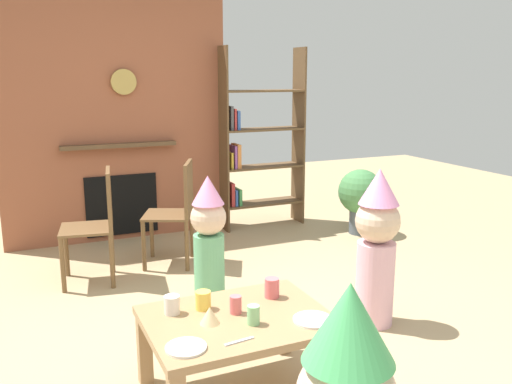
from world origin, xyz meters
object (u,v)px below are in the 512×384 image
paper_cup_near_left (172,305)px  potted_plant_tall (360,195)px  birthday_cake_slice (210,315)px  dining_chair_left (98,219)px  paper_cup_near_right (203,300)px  paper_plate_rear (313,320)px  coffee_table (238,330)px  child_by_the_chairs (209,236)px  paper_cup_center (253,315)px  paper_plate_front (186,348)px  paper_cup_far_right (272,288)px  child_in_pink (377,244)px  dining_chair_middle (178,207)px  bookshelf (256,146)px  paper_cup_far_left (236,305)px

paper_cup_near_left → potted_plant_tall: (2.54, 2.02, -0.07)m
birthday_cake_slice → dining_chair_left: size_ratio=0.11×
paper_cup_near_right → paper_plate_rear: (0.45, -0.35, -0.04)m
coffee_table → child_by_the_chairs: bearing=77.6°
dining_chair_left → paper_cup_center: bearing=111.7°
paper_plate_front → potted_plant_tall: potted_plant_tall is taller
potted_plant_tall → coffee_table: bearing=-135.8°
coffee_table → birthday_cake_slice: (-0.15, -0.01, 0.11)m
paper_plate_rear → paper_cup_near_right: bearing=141.8°
paper_cup_far_right → potted_plant_tall: potted_plant_tall is taller
paper_plate_rear → birthday_cake_slice: 0.51m
dining_chair_left → potted_plant_tall: (2.65, 0.27, -0.10)m
child_in_pink → child_by_the_chairs: size_ratio=1.12×
coffee_table → paper_cup_near_right: bearing=128.3°
paper_cup_near_right → paper_cup_far_right: paper_cup_far_right is taller
child_by_the_chairs → dining_chair_middle: (0.02, 0.84, 0.02)m
bookshelf → paper_cup_near_left: (-1.68, -2.72, -0.39)m
paper_cup_near_right → dining_chair_middle: 1.94m
bookshelf → dining_chair_middle: bookshelf is taller
paper_cup_far_right → birthday_cake_slice: (-0.42, -0.17, -0.01)m
paper_cup_far_right → potted_plant_tall: 2.85m
bookshelf → paper_cup_near_left: size_ratio=20.06×
bookshelf → dining_chair_left: bookshelf is taller
paper_plate_rear → child_by_the_chairs: (-0.05, 1.40, 0.05)m
paper_cup_center → child_in_pink: bearing=25.0°
paper_cup_center → paper_plate_front: size_ratio=0.52×
paper_cup_far_right → paper_plate_rear: size_ratio=0.55×
dining_chair_left → paper_cup_far_right: bearing=120.0°
paper_cup_center → birthday_cake_slice: (-0.19, 0.09, -0.00)m
paper_cup_near_left → birthday_cake_slice: size_ratio=0.95×
paper_cup_far_right → coffee_table: bearing=-149.3°
coffee_table → paper_cup_near_right: paper_cup_near_right is taller
paper_plate_rear → birthday_cake_slice: birthday_cake_slice is taller
child_by_the_chairs → dining_chair_middle: 0.84m
dining_chair_middle → dining_chair_left: bearing=34.8°
paper_cup_near_right → paper_plate_front: 0.42m
coffee_table → potted_plant_tall: 3.14m
birthday_cake_slice → dining_chair_left: 1.95m
coffee_table → dining_chair_middle: bearing=82.1°
dining_chair_middle → birthday_cake_slice: bearing=101.9°
paper_cup_near_right → dining_chair_left: (-0.27, 1.76, 0.03)m
child_by_the_chairs → potted_plant_tall: child_by_the_chairs is taller
paper_cup_far_left → potted_plant_tall: 3.10m
child_by_the_chairs → potted_plant_tall: size_ratio=1.38×
paper_cup_center → paper_cup_far_right: (0.22, 0.26, 0.01)m
paper_cup_near_left → child_in_pink: (1.43, 0.23, 0.07)m
bookshelf → paper_plate_rear: bookshelf is taller
birthday_cake_slice → dining_chair_left: bearing=97.2°
paper_cup_near_left → child_by_the_chairs: bearing=61.7°
paper_cup_center → dining_chair_middle: (0.25, 2.16, 0.03)m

